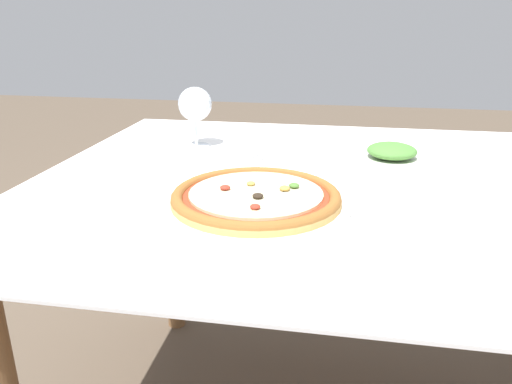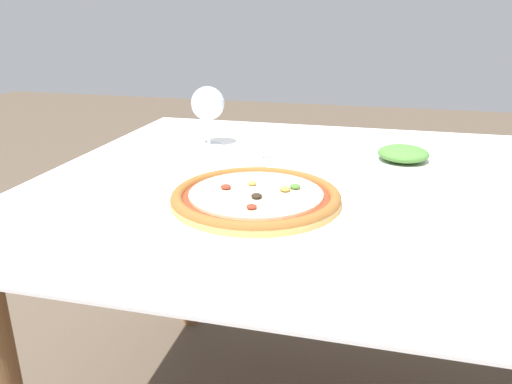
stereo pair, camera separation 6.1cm
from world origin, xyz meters
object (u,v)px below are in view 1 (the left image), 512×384
at_px(dining_table, 360,214).
at_px(side_plate, 392,155).
at_px(pizza_plate, 256,199).
at_px(wine_glass_far_left, 195,105).
at_px(fork, 256,163).

height_order(dining_table, side_plate, side_plate).
height_order(pizza_plate, wine_glass_far_left, wine_glass_far_left).
height_order(pizza_plate, side_plate, side_plate).
distance_m(dining_table, side_plate, 0.20).
relative_size(fork, wine_glass_far_left, 1.08).
xyz_separation_m(dining_table, wine_glass_far_left, (-0.43, 0.22, 0.18)).
distance_m(fork, side_plate, 0.32).
bearing_deg(pizza_plate, dining_table, 42.94).
relative_size(dining_table, side_plate, 7.02).
distance_m(pizza_plate, wine_glass_far_left, 0.47).
xyz_separation_m(pizza_plate, side_plate, (0.27, 0.34, 0.00)).
bearing_deg(wine_glass_far_left, pizza_plate, -60.14).
bearing_deg(side_plate, dining_table, -113.29).
bearing_deg(wine_glass_far_left, dining_table, -27.21).
height_order(fork, side_plate, side_plate).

